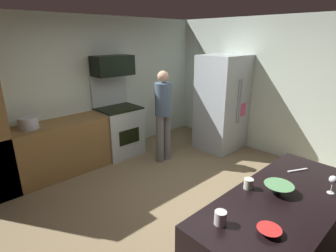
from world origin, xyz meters
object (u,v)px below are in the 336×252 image
(microwave, at_px, (113,66))
(mixing_bowl_large, at_px, (269,231))
(person_cook, at_px, (163,112))
(mixing_bowl_small, at_px, (278,189))
(wine_glass_mid, at_px, (333,181))
(oven_range, at_px, (119,129))
(mug_tea, at_px, (220,218))
(refrigerator, at_px, (222,103))
(mug_coffee, at_px, (249,184))
(stock_pot, at_px, (28,123))

(microwave, bearing_deg, mixing_bowl_large, -106.19)
(person_cook, relative_size, mixing_bowl_small, 6.53)
(person_cook, relative_size, wine_glass_mid, 9.77)
(oven_range, relative_size, mug_tea, 14.41)
(refrigerator, relative_size, mixing_bowl_small, 7.39)
(mixing_bowl_small, relative_size, mug_tea, 2.40)
(oven_range, relative_size, mixing_bowl_large, 8.83)
(oven_range, relative_size, mixing_bowl_small, 6.01)
(microwave, xyz_separation_m, person_cook, (0.43, -0.91, -0.78))
(microwave, height_order, mug_coffee, microwave)
(wine_glass_mid, relative_size, mug_tea, 1.60)
(stock_pot, bearing_deg, microwave, 2.88)
(microwave, height_order, wine_glass_mid, microwave)
(mug_tea, bearing_deg, mixing_bowl_large, -59.93)
(microwave, bearing_deg, mixing_bowl_small, -98.37)
(mug_coffee, distance_m, stock_pot, 3.31)
(oven_range, xyz_separation_m, microwave, (0.00, 0.08, 1.21))
(microwave, bearing_deg, wine_glass_mid, -92.66)
(microwave, bearing_deg, oven_range, -90.00)
(refrigerator, distance_m, person_cook, 1.35)
(refrigerator, height_order, person_cook, refrigerator)
(microwave, distance_m, stock_pot, 1.75)
(stock_pot, bearing_deg, mug_coffee, -73.49)
(mug_coffee, bearing_deg, refrigerator, 40.33)
(mixing_bowl_small, height_order, wine_glass_mid, wine_glass_mid)
(mixing_bowl_small, bearing_deg, wine_glass_mid, -44.40)
(oven_range, xyz_separation_m, mug_coffee, (-0.65, -3.17, 0.43))
(mixing_bowl_small, bearing_deg, mug_coffee, 121.19)
(oven_range, bearing_deg, mug_tea, -110.64)
(refrigerator, height_order, mixing_bowl_large, refrigerator)
(mixing_bowl_small, bearing_deg, refrigerator, 44.96)
(mug_coffee, relative_size, mug_tea, 0.90)
(person_cook, bearing_deg, mug_coffee, -114.51)
(mixing_bowl_small, relative_size, stock_pot, 0.89)
(oven_range, distance_m, mixing_bowl_small, 3.46)
(person_cook, bearing_deg, oven_range, 117.45)
(microwave, height_order, mixing_bowl_large, microwave)
(refrigerator, xyz_separation_m, wine_glass_mid, (-1.91, -2.57, 0.08))
(person_cook, bearing_deg, mug_tea, -124.00)
(oven_range, distance_m, stock_pot, 1.66)
(mixing_bowl_small, distance_m, wine_glass_mid, 0.48)
(oven_range, xyz_separation_m, refrigerator, (1.73, -1.15, 0.43))
(mug_coffee, bearing_deg, stock_pot, 106.51)
(mixing_bowl_small, bearing_deg, mug_tea, 171.89)
(mug_tea, height_order, stock_pot, stock_pot)
(wine_glass_mid, distance_m, stock_pot, 3.99)
(oven_range, xyz_separation_m, wine_glass_mid, (-0.18, -3.72, 0.51))
(oven_range, bearing_deg, mug_coffee, -101.51)
(person_cook, height_order, wine_glass_mid, person_cook)
(stock_pot, bearing_deg, mixing_bowl_small, -72.44)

